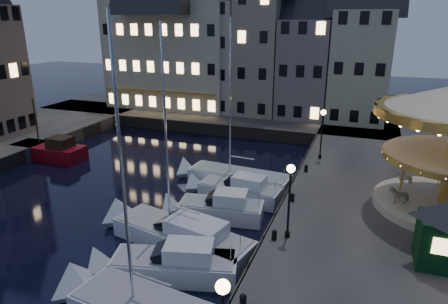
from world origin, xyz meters
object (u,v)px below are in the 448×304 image
at_px(bollard_a, 243,300).
at_px(streetlamp_b, 290,191).
at_px(streetlamp_c, 322,127).
at_px(bollard_b, 274,234).
at_px(motorboat_d, 215,209).
at_px(bollard_c, 292,197).
at_px(motorboat_e, 234,190).
at_px(motorboat_b, 167,265).
at_px(motorboat_f, 232,178).
at_px(bollard_d, 306,168).
at_px(red_fishing_boat, 50,152).
at_px(motorboat_c, 177,234).
at_px(ticket_kiosk, 444,222).

bearing_deg(bollard_a, streetlamp_b, 84.29).
bearing_deg(streetlamp_c, bollard_b, -92.45).
bearing_deg(motorboat_d, streetlamp_b, -28.97).
bearing_deg(bollard_c, motorboat_e, 159.48).
xyz_separation_m(bollard_b, motorboat_d, (-4.77, 3.47, -0.97)).
distance_m(bollard_b, motorboat_b, 5.83).
bearing_deg(streetlamp_b, motorboat_d, 151.03).
distance_m(motorboat_d, motorboat_f, 5.78).
bearing_deg(streetlamp_b, bollard_c, 97.59).
height_order(bollard_b, bollard_c, same).
relative_size(bollard_d, motorboat_f, 0.05).
relative_size(bollard_d, motorboat_b, 0.08).
relative_size(streetlamp_b, red_fishing_boat, 0.59).
bearing_deg(motorboat_c, bollard_d, 62.62).
xyz_separation_m(bollard_d, motorboat_d, (-4.77, -7.03, -0.97)).
xyz_separation_m(streetlamp_b, bollard_d, (-0.60, 10.00, -2.41)).
height_order(streetlamp_c, motorboat_c, motorboat_c).
xyz_separation_m(bollard_d, red_fishing_boat, (-23.43, -1.48, -0.91)).
distance_m(streetlamp_b, motorboat_d, 7.01).
distance_m(motorboat_b, motorboat_e, 9.90).
distance_m(bollard_b, red_fishing_boat, 25.13).
height_order(bollard_a, bollard_b, same).
bearing_deg(bollard_a, motorboat_f, 110.59).
distance_m(bollard_c, bollard_d, 5.50).
height_order(motorboat_b, motorboat_c, motorboat_c).
height_order(bollard_c, bollard_d, same).
bearing_deg(motorboat_b, streetlamp_b, 34.69).
height_order(bollard_d, motorboat_e, motorboat_e).
relative_size(bollard_b, bollard_c, 1.00).
height_order(streetlamp_c, motorboat_f, motorboat_f).
relative_size(motorboat_b, ticket_kiosk, 1.95).
distance_m(streetlamp_c, motorboat_f, 8.52).
distance_m(streetlamp_c, bollard_b, 14.22).
relative_size(motorboat_e, ticket_kiosk, 1.85).
bearing_deg(bollard_d, motorboat_d, -124.17).
xyz_separation_m(streetlamp_c, ticket_kiosk, (7.23, -13.48, -0.46)).
height_order(bollard_d, motorboat_f, motorboat_f).
relative_size(streetlamp_b, motorboat_b, 0.56).
bearing_deg(red_fishing_boat, bollard_a, -31.79).
relative_size(bollard_c, bollard_d, 1.00).
distance_m(bollard_d, motorboat_e, 5.98).
relative_size(bollard_b, ticket_kiosk, 0.15).
distance_m(motorboat_e, motorboat_f, 2.72).
distance_m(bollard_d, red_fishing_boat, 23.50).
bearing_deg(motorboat_b, streetlamp_c, 72.68).
distance_m(bollard_b, motorboat_f, 10.79).
bearing_deg(ticket_kiosk, motorboat_b, -163.49).
relative_size(motorboat_c, ticket_kiosk, 3.38).
xyz_separation_m(motorboat_e, ticket_kiosk, (12.34, -6.17, 2.92)).
distance_m(bollard_c, motorboat_c, 7.82).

